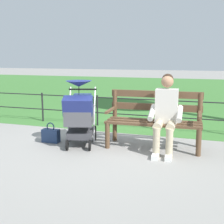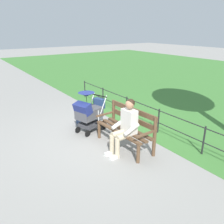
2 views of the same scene
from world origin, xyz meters
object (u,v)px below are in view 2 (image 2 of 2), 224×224
Objects in this scene: park_bench at (127,126)px; handbag at (80,120)px; person_on_bench at (125,125)px; stroller at (89,112)px.

handbag is at bearing 10.19° from park_bench.
handbag is (2.06, 0.11, -0.55)m from person_on_bench.
stroller reaches higher than handbag.
handbag is (1.84, 0.33, -0.40)m from park_bench.
person_on_bench is 1.47m from stroller.
park_bench reaches higher than handbag.
park_bench is 1.29m from stroller.
park_bench is at bearing -169.81° from handbag.
park_bench is 1.91m from handbag.
person_on_bench reaches higher than handbag.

